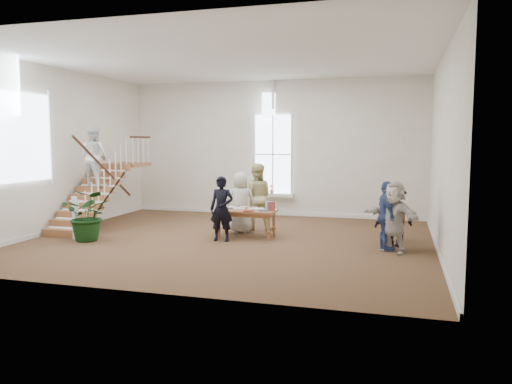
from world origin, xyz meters
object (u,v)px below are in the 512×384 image
(woman_cluster_a, at_px, (386,216))
(floor_plant, at_px, (89,215))
(library_table, at_px, (246,213))
(woman_cluster_c, at_px, (394,217))
(person_yellow, at_px, (256,197))
(side_chair, at_px, (395,220))
(elderly_woman, at_px, (241,202))
(police_officer, at_px, (222,209))
(woman_cluster_b, at_px, (394,216))

(woman_cluster_a, bearing_deg, floor_plant, 78.98)
(woman_cluster_a, xyz_separation_m, floor_plant, (-7.22, -0.93, -0.15))
(library_table, relative_size, woman_cluster_c, 0.95)
(person_yellow, bearing_deg, floor_plant, 24.72)
(woman_cluster_c, bearing_deg, side_chair, 128.65)
(woman_cluster_c, bearing_deg, person_yellow, -167.18)
(elderly_woman, bearing_deg, woman_cluster_c, 138.57)
(floor_plant, xyz_separation_m, side_chair, (7.43, 2.09, -0.13))
(police_officer, xyz_separation_m, woman_cluster_a, (3.99, 0.04, -0.02))
(woman_cluster_b, distance_m, woman_cluster_c, 0.65)
(elderly_woman, distance_m, woman_cluster_a, 4.07)
(police_officer, distance_m, woman_cluster_b, 4.20)
(police_officer, bearing_deg, library_table, 51.87)
(floor_plant, bearing_deg, woman_cluster_a, 7.35)
(library_table, distance_m, side_chair, 3.79)
(person_yellow, xyz_separation_m, woman_cluster_a, (3.59, -1.71, -0.14))
(library_table, xyz_separation_m, elderly_woman, (-0.35, 0.59, 0.20))
(woman_cluster_a, bearing_deg, woman_cluster_b, -39.96)
(woman_cluster_a, height_order, woman_cluster_b, woman_cluster_a)
(woman_cluster_b, height_order, side_chair, woman_cluster_b)
(elderly_woman, height_order, side_chair, elderly_woman)
(person_yellow, distance_m, woman_cluster_a, 3.98)
(woman_cluster_b, bearing_deg, library_table, -32.59)
(woman_cluster_c, bearing_deg, police_officer, -142.50)
(floor_plant, bearing_deg, police_officer, 15.46)
(elderly_woman, distance_m, woman_cluster_b, 4.14)
(library_table, distance_m, woman_cluster_b, 3.73)
(library_table, bearing_deg, side_chair, 7.37)
(library_table, distance_m, woman_cluster_a, 3.60)
(elderly_woman, xyz_separation_m, woman_cluster_a, (3.89, -1.21, -0.04))
(woman_cluster_c, xyz_separation_m, side_chair, (0.03, 1.36, -0.29))
(police_officer, relative_size, side_chair, 1.73)
(elderly_woman, bearing_deg, side_chair, 156.93)
(floor_plant, distance_m, side_chair, 7.71)
(woman_cluster_b, height_order, woman_cluster_c, woman_cluster_c)
(woman_cluster_b, xyz_separation_m, woman_cluster_c, (0.00, -0.65, 0.06))
(elderly_woman, relative_size, woman_cluster_c, 1.03)
(person_yellow, relative_size, woman_cluster_a, 1.18)
(library_table, relative_size, side_chair, 1.63)
(library_table, xyz_separation_m, floor_plant, (-3.68, -1.55, 0.01))
(elderly_woman, distance_m, woman_cluster_c, 4.31)
(person_yellow, height_order, woman_cluster_b, person_yellow)
(police_officer, relative_size, woman_cluster_a, 1.02)
(person_yellow, distance_m, floor_plant, 4.50)
(person_yellow, bearing_deg, police_officer, 65.79)
(woman_cluster_c, bearing_deg, woman_cluster_b, 129.73)
(police_officer, distance_m, elderly_woman, 1.25)
(woman_cluster_b, bearing_deg, police_officer, -23.32)
(elderly_woman, bearing_deg, library_table, 98.04)
(library_table, bearing_deg, woman_cluster_b, -3.38)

